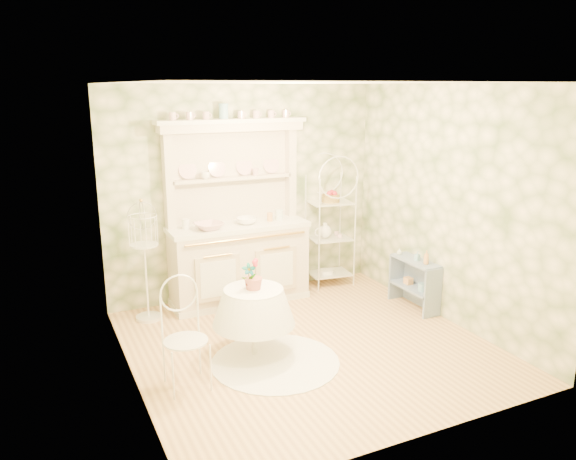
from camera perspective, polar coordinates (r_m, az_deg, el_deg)
name	(u,v)px	position (r m, az deg, el deg)	size (l,w,h in m)	color
floor	(308,345)	(6.09, 2.06, -11.62)	(3.60, 3.60, 0.00)	tan
ceiling	(311,83)	(5.47, 2.32, 14.71)	(3.60, 3.60, 0.00)	white
wall_left	(126,243)	(5.08, -16.16, -1.25)	(3.60, 3.60, 0.00)	beige
wall_right	(450,206)	(6.63, 16.12, 2.36)	(3.60, 3.60, 0.00)	beige
wall_back	(245,192)	(7.23, -4.43, 3.85)	(3.60, 3.60, 0.00)	beige
wall_front	(424,275)	(4.18, 13.69, -4.43)	(3.60, 3.60, 0.00)	beige
kitchen_dresser	(238,214)	(6.95, -5.10, 1.67)	(1.87, 0.61, 2.29)	beige
bakers_rack	(330,219)	(7.63, 4.31, 1.11)	(0.57, 0.41, 1.84)	white
side_shelf	(414,283)	(7.12, 12.71, -5.28)	(0.27, 0.74, 0.63)	#7A8EAE
round_table	(254,327)	(5.77, -3.47, -9.83)	(0.55, 0.55, 0.60)	white
cafe_chair	(186,340)	(5.22, -10.34, -10.97)	(0.41, 0.41, 0.91)	white
birdcage_stand	(145,263)	(6.68, -14.30, -3.25)	(0.33, 0.33, 1.39)	white
floor_basket	(237,307)	(6.82, -5.19, -7.76)	(0.32, 0.32, 0.21)	olive
lace_rug	(275,362)	(5.74, -1.30, -13.25)	(1.29, 1.29, 0.01)	white
bowl_floral	(209,229)	(6.77, -8.05, 0.12)	(0.34, 0.34, 0.08)	white
bowl_white	(247,223)	(6.99, -4.20, 0.68)	(0.26, 0.26, 0.08)	white
cup_left	(205,177)	(6.88, -8.39, 5.39)	(0.11, 0.11, 0.09)	white
cup_right	(255,173)	(7.12, -3.34, 5.82)	(0.09, 0.09, 0.09)	white
potted_geranium	(249,277)	(5.55, -3.98, -4.78)	(0.14, 0.10, 0.27)	#3F7238
bottle_amber	(426,259)	(6.87, 13.86, -2.85)	(0.07, 0.07, 0.17)	tan
bottle_blue	(417,258)	(6.99, 12.99, -2.74)	(0.05, 0.05, 0.12)	#7FB7CA
bottle_glass	(399,252)	(7.19, 11.24, -2.23)	(0.07, 0.07, 0.09)	silver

